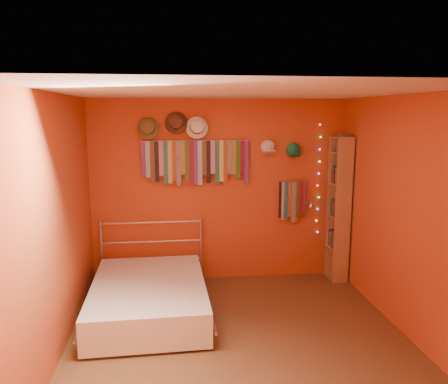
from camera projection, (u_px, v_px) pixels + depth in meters
name	position (u px, v px, depth m)	size (l,w,h in m)	color
ground	(239.00, 340.00, 4.50)	(3.50, 3.50, 0.00)	brown
back_wall	(221.00, 191.00, 5.99)	(3.50, 0.02, 2.50)	#AE371C
right_wall	(408.00, 217.00, 4.48)	(0.02, 3.50, 2.50)	#AE371C
left_wall	(55.00, 228.00, 4.08)	(0.02, 3.50, 2.50)	#AE371C
ceiling	(241.00, 92.00, 4.06)	(3.50, 3.50, 0.02)	white
tie_rack	(196.00, 160.00, 5.81)	(1.45, 0.03, 0.60)	#ADADB2
small_tie_rack	(292.00, 199.00, 6.06)	(0.40, 0.03, 0.58)	#ADADB2
fedora_olive	(148.00, 128.00, 5.63)	(0.29, 0.16, 0.28)	brown
fedora_brown	(176.00, 122.00, 5.66)	(0.29, 0.16, 0.29)	#4A2B1A
fedora_white	(197.00, 127.00, 5.70)	(0.29, 0.16, 0.29)	white
cap_white	(268.00, 147.00, 5.90)	(0.19, 0.24, 0.19)	silver
cap_green	(293.00, 150.00, 5.95)	(0.19, 0.24, 0.19)	#19734A
fairy_lights	(319.00, 180.00, 6.08)	(0.05, 0.02, 1.54)	#FF3333
reading_lamp	(310.00, 205.00, 5.94)	(0.07, 0.29, 0.09)	#ADADB2
bookshelf	(342.00, 208.00, 6.01)	(0.25, 0.34, 2.00)	#945F42
bed	(149.00, 297.00, 5.03)	(1.41, 1.90, 0.91)	#ADADB2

